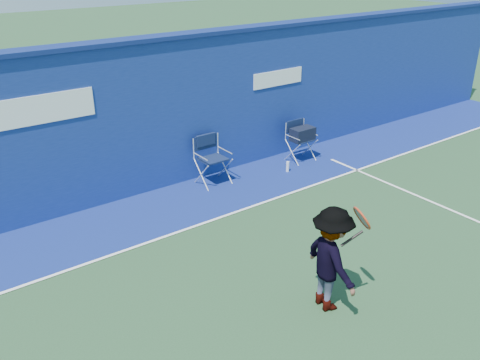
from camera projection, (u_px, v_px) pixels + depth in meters
ground at (309, 329)px, 6.73m from camera, size 80.00×80.00×0.00m
stadium_wall at (129, 119)px, 9.90m from camera, size 24.00×0.50×3.08m
out_of_bounds_strip at (161, 211)px, 9.74m from camera, size 24.00×1.80×0.01m
court_lines at (279, 304)px, 7.17m from camera, size 24.00×12.00×0.01m
directors_chair_left at (213, 168)px, 10.77m from camera, size 0.61×0.56×1.03m
directors_chair_right at (301, 145)px, 11.92m from camera, size 0.56×0.50×0.93m
water_bottle at (288, 167)px, 11.39m from camera, size 0.07×0.07×0.24m
tennis_player at (331, 259)px, 6.86m from camera, size 0.93×1.08×1.53m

